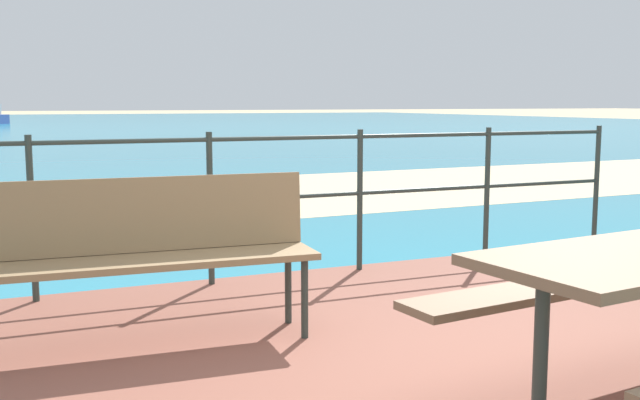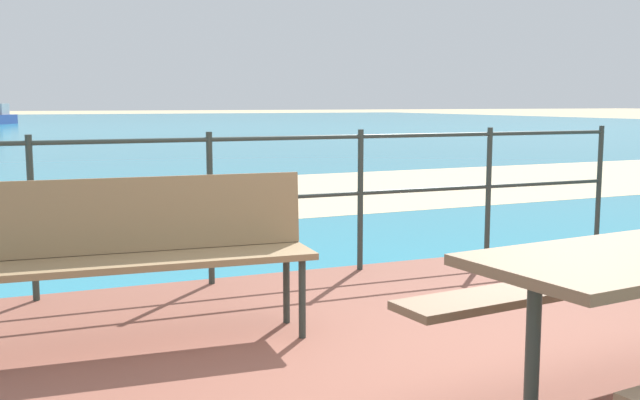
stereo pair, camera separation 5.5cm
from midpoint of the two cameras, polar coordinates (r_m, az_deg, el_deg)
patio_paving at (r=3.52m, az=11.99°, el=-14.76°), size 6.40×5.20×0.06m
sea_water at (r=42.71m, az=-20.78°, el=5.23°), size 90.00×90.00×0.01m
beach_strip at (r=10.56m, az=-12.67°, el=0.00°), size 54.13×6.69×0.01m
park_bench at (r=4.10m, az=-13.50°, el=-3.17°), size 1.81×0.51×0.89m
railing_fence at (r=5.48m, az=-2.75°, el=1.04°), size 5.94×0.04×1.09m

